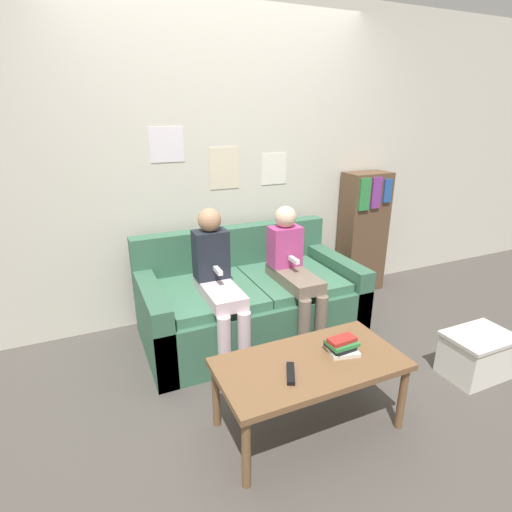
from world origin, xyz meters
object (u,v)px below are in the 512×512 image
at_px(couch, 249,301).
at_px(coffee_table, 310,369).
at_px(tv_remote, 291,373).
at_px(bookshelf, 363,232).
at_px(storage_box, 477,355).
at_px(person_left, 218,280).
at_px(person_right, 294,270).

bearing_deg(couch, coffee_table, -95.36).
relative_size(tv_remote, bookshelf, 0.14).
bearing_deg(storage_box, bookshelf, 83.30).
bearing_deg(person_left, coffee_table, -76.06).
relative_size(person_left, storage_box, 2.41).
xyz_separation_m(couch, tv_remote, (-0.26, -1.16, 0.17)).
bearing_deg(tv_remote, person_left, 120.74).
distance_m(tv_remote, storage_box, 1.48).
bearing_deg(storage_box, person_left, 148.30).
relative_size(tv_remote, storage_box, 0.38).
distance_m(person_left, bookshelf, 1.79).
relative_size(person_left, bookshelf, 0.92).
relative_size(coffee_table, tv_remote, 6.04).
relative_size(bookshelf, storage_box, 2.61).
height_order(couch, bookshelf, bookshelf).
distance_m(coffee_table, bookshelf, 2.08).
relative_size(coffee_table, storage_box, 2.28).
relative_size(coffee_table, person_left, 0.95).
height_order(person_right, tv_remote, person_right).
relative_size(coffee_table, bookshelf, 0.87).
distance_m(tv_remote, bookshelf, 2.23).
distance_m(person_right, bookshelf, 1.24).
relative_size(person_right, bookshelf, 0.89).
distance_m(person_left, storage_box, 1.84).
xyz_separation_m(tv_remote, storage_box, (1.45, 0.01, -0.29)).
relative_size(person_right, storage_box, 2.32).
bearing_deg(person_right, bookshelf, 27.82).
height_order(coffee_table, tv_remote, tv_remote).
height_order(person_left, bookshelf, bookshelf).
distance_m(couch, coffee_table, 1.11).
xyz_separation_m(person_right, bookshelf, (1.10, 0.58, 0.01)).
xyz_separation_m(couch, coffee_table, (-0.10, -1.10, 0.11)).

